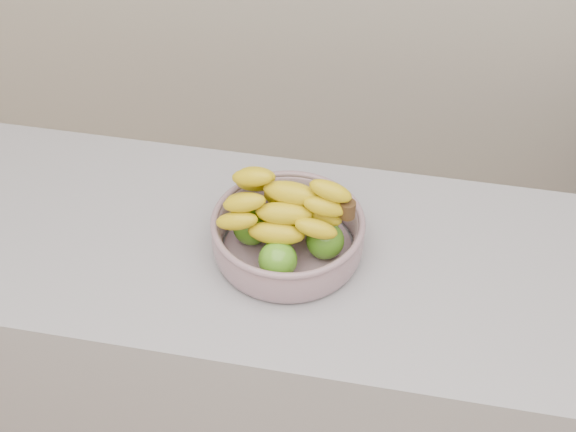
# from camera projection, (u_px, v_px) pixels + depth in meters

# --- Properties ---
(room_shell) EXTENTS (4.05, 4.05, 2.73)m
(room_shell) POSITION_uv_depth(u_px,v_px,m) (340.00, 253.00, 0.52)
(room_shell) COLOR beige
(room_shell) RESTS_ON ground
(counter) EXTENTS (2.00, 0.60, 0.90)m
(counter) POSITION_uv_depth(u_px,v_px,m) (363.00, 391.00, 1.94)
(counter) COLOR #A4A4AC
(counter) RESTS_ON ground
(fruit_bowl) EXTENTS (0.31, 0.31, 0.19)m
(fruit_bowl) POSITION_uv_depth(u_px,v_px,m) (288.00, 231.00, 1.62)
(fruit_bowl) COLOR #A2ABC3
(fruit_bowl) RESTS_ON counter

